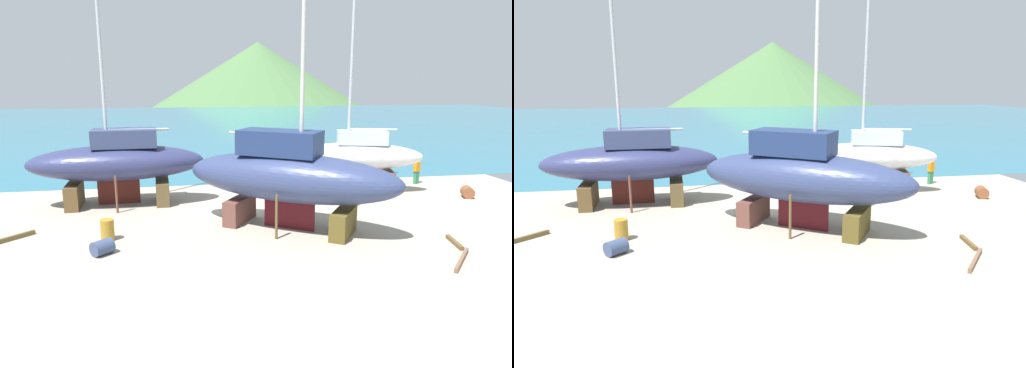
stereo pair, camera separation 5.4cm
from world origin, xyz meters
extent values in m
plane|color=#A99E8A|center=(0.00, -2.67, 0.00)|extent=(37.51, 37.51, 0.00)
cube|color=teal|center=(0.00, 48.02, 0.00)|extent=(145.52, 82.63, 0.01)
cone|color=#4B7243|center=(26.20, 144.28, 0.00)|extent=(127.63, 127.63, 38.24)
cube|color=brown|center=(5.54, 4.04, 0.64)|extent=(1.12, 1.83, 1.28)
cube|color=brown|center=(9.44, 3.00, 0.64)|extent=(1.12, 1.83, 1.28)
cylinder|color=brown|center=(7.19, 2.39, 0.92)|extent=(0.12, 0.12, 1.85)
cylinder|color=brown|center=(7.79, 4.66, 0.92)|extent=(0.12, 0.12, 1.85)
ellipsoid|color=silver|center=(7.49, 3.52, 2.17)|extent=(8.36, 4.15, 1.61)
cube|color=#461D1A|center=(7.49, 3.52, 0.80)|extent=(1.89, 0.58, 1.12)
cube|color=silver|center=(7.88, 3.42, 3.29)|extent=(3.14, 1.99, 0.80)
cylinder|color=silver|center=(7.10, 3.63, 8.88)|extent=(0.16, 0.16, 11.98)
cylinder|color=silver|center=(8.47, 3.26, 3.79)|extent=(2.76, 0.84, 0.12)
cube|color=brown|center=(-8.57, 2.60, 0.64)|extent=(0.80, 2.45, 1.28)
cube|color=brown|center=(-3.94, 2.78, 0.64)|extent=(0.80, 2.45, 1.28)
cylinder|color=brown|center=(-6.19, 1.02, 0.97)|extent=(0.12, 0.12, 1.94)
cylinder|color=brown|center=(-6.32, 4.36, 0.97)|extent=(0.12, 0.12, 1.94)
ellipsoid|color=navy|center=(-6.26, 2.69, 2.32)|extent=(9.39, 3.40, 1.90)
cube|color=#461812|center=(-6.26, 2.69, 0.71)|extent=(2.23, 0.17, 1.33)
cube|color=navy|center=(-5.79, 2.71, 3.65)|extent=(3.41, 1.95, 0.95)
cylinder|color=#B6BCC1|center=(-6.72, 2.67, 9.00)|extent=(0.17, 0.17, 11.65)
cylinder|color=silver|center=(-5.10, 2.73, 4.07)|extent=(3.25, 0.25, 0.12)
cube|color=brown|center=(3.99, -4.33, 0.59)|extent=(1.86, 2.29, 1.18)
cube|color=brown|center=(-0.20, -1.52, 0.59)|extent=(1.86, 2.29, 1.18)
cylinder|color=brown|center=(2.77, -1.62, 0.98)|extent=(0.12, 0.12, 1.96)
cylinder|color=brown|center=(1.02, -4.23, 0.98)|extent=(0.12, 0.12, 1.96)
ellipsoid|color=navy|center=(1.90, -2.93, 2.40)|extent=(9.96, 8.00, 2.21)
cube|color=#4F1118|center=(1.90, -2.93, 0.52)|extent=(2.05, 1.42, 1.55)
cube|color=navy|center=(1.48, -2.65, 3.95)|extent=(3.97, 3.45, 1.11)
cylinder|color=beige|center=(0.85, -2.22, 4.30)|extent=(3.00, 2.07, 0.13)
cube|color=#327B50|center=(12.30, 4.73, 0.41)|extent=(0.39, 0.33, 0.82)
cube|color=orange|center=(12.30, 4.73, 1.14)|extent=(0.50, 0.41, 0.63)
sphere|color=olive|center=(12.30, 4.73, 1.56)|extent=(0.22, 0.22, 0.22)
cylinder|color=#A27724|center=(-6.11, -3.19, 0.46)|extent=(0.80, 0.80, 0.92)
cylinder|color=brown|center=(13.42, 0.84, 0.33)|extent=(0.89, 0.97, 0.65)
cylinder|color=#38476A|center=(-6.08, -4.87, 0.30)|extent=(1.00, 0.99, 0.60)
cube|color=brown|center=(-10.42, -2.78, 0.10)|extent=(2.07, 2.11, 0.20)
cube|color=brown|center=(7.35, -7.95, 0.09)|extent=(1.75, 1.94, 0.18)
cube|color=brown|center=(8.22, -6.13, 0.08)|extent=(0.45, 1.57, 0.16)
camera|label=1|loc=(-3.05, -22.83, 6.77)|focal=32.65mm
camera|label=2|loc=(-3.00, -22.84, 6.77)|focal=32.65mm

